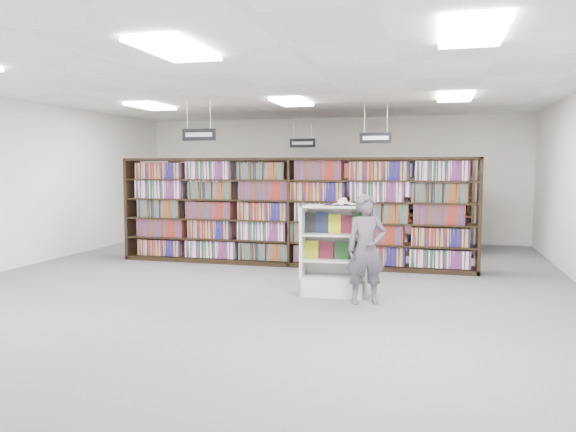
% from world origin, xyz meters
% --- Properties ---
extents(floor, '(12.00, 12.00, 0.00)m').
position_xyz_m(floor, '(0.00, 0.00, 0.00)').
color(floor, '#58585D').
rests_on(floor, ground).
extents(ceiling, '(10.00, 12.00, 0.10)m').
position_xyz_m(ceiling, '(0.00, 0.00, 3.20)').
color(ceiling, white).
rests_on(ceiling, wall_back).
extents(wall_back, '(10.00, 0.10, 3.20)m').
position_xyz_m(wall_back, '(0.00, 6.00, 1.60)').
color(wall_back, white).
rests_on(wall_back, ground).
extents(wall_left, '(0.10, 12.00, 3.20)m').
position_xyz_m(wall_left, '(-5.00, 0.00, 1.60)').
color(wall_left, white).
rests_on(wall_left, ground).
extents(bookshelf_row_near, '(7.00, 0.60, 2.10)m').
position_xyz_m(bookshelf_row_near, '(0.00, 2.00, 1.05)').
color(bookshelf_row_near, black).
rests_on(bookshelf_row_near, floor).
extents(bookshelf_row_mid, '(7.00, 0.60, 2.10)m').
position_xyz_m(bookshelf_row_mid, '(0.00, 4.00, 1.05)').
color(bookshelf_row_mid, black).
rests_on(bookshelf_row_mid, floor).
extents(bookshelf_row_far, '(7.00, 0.60, 2.10)m').
position_xyz_m(bookshelf_row_far, '(0.00, 5.70, 1.05)').
color(bookshelf_row_far, black).
rests_on(bookshelf_row_far, floor).
extents(aisle_sign_left, '(0.65, 0.02, 0.80)m').
position_xyz_m(aisle_sign_left, '(-1.50, 1.00, 2.53)').
color(aisle_sign_left, '#B2B2B7').
rests_on(aisle_sign_left, ceiling).
extents(aisle_sign_right, '(0.65, 0.02, 0.80)m').
position_xyz_m(aisle_sign_right, '(1.50, 3.00, 2.53)').
color(aisle_sign_right, '#B2B2B7').
rests_on(aisle_sign_right, ceiling).
extents(aisle_sign_center, '(0.65, 0.02, 0.80)m').
position_xyz_m(aisle_sign_center, '(-0.50, 5.00, 2.53)').
color(aisle_sign_center, '#B2B2B7').
rests_on(aisle_sign_center, ceiling).
extents(troffer_front_center, '(0.60, 1.20, 0.04)m').
position_xyz_m(troffer_front_center, '(0.00, -3.00, 3.16)').
color(troffer_front_center, white).
rests_on(troffer_front_center, ceiling).
extents(troffer_front_right, '(0.60, 1.20, 0.04)m').
position_xyz_m(troffer_front_right, '(3.00, -3.00, 3.16)').
color(troffer_front_right, white).
rests_on(troffer_front_right, ceiling).
extents(troffer_back_left, '(0.60, 1.20, 0.04)m').
position_xyz_m(troffer_back_left, '(-3.00, 2.00, 3.16)').
color(troffer_back_left, white).
rests_on(troffer_back_left, ceiling).
extents(troffer_back_center, '(0.60, 1.20, 0.04)m').
position_xyz_m(troffer_back_center, '(0.00, 2.00, 3.16)').
color(troffer_back_center, white).
rests_on(troffer_back_center, ceiling).
extents(troffer_back_right, '(0.60, 1.20, 0.04)m').
position_xyz_m(troffer_back_right, '(3.00, 2.00, 3.16)').
color(troffer_back_right, white).
rests_on(troffer_back_right, ceiling).
extents(endcap_display, '(1.00, 0.55, 1.35)m').
position_xyz_m(endcap_display, '(1.25, -0.34, 0.47)').
color(endcap_display, silver).
rests_on(endcap_display, floor).
extents(open_book, '(0.58, 0.34, 0.13)m').
position_xyz_m(open_book, '(1.38, -0.32, 1.39)').
color(open_book, black).
rests_on(open_book, endcap_display).
extents(shopper, '(0.65, 0.53, 1.54)m').
position_xyz_m(shopper, '(1.78, -0.76, 0.77)').
color(shopper, '#524D58').
rests_on(shopper, floor).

